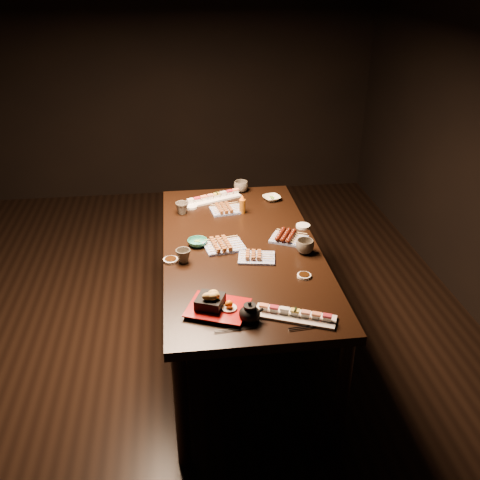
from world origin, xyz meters
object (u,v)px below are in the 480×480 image
at_px(yakitori_plate_right, 257,255).
at_px(teacup_far_left, 182,208).
at_px(teacup_far_right, 241,187).
at_px(condiment_bottle, 242,204).
at_px(edamame_bowl_green, 198,243).
at_px(tempura_tray, 218,302).
at_px(edamame_bowl_cream, 272,198).
at_px(yakitori_plate_center, 224,243).
at_px(teacup_mid_right, 305,247).
at_px(dining_table, 241,300).
at_px(yakitori_plate_left, 227,207).
at_px(sushi_platter_far, 214,197).
at_px(sushi_platter_near, 295,313).
at_px(teacup_near_left, 183,256).
at_px(teapot, 250,311).

relative_size(yakitori_plate_right, teacup_far_left, 2.40).
height_order(teacup_far_right, condiment_bottle, condiment_bottle).
height_order(edamame_bowl_green, tempura_tray, tempura_tray).
bearing_deg(edamame_bowl_green, edamame_bowl_cream, 47.50).
relative_size(yakitori_plate_center, edamame_bowl_green, 1.94).
xyz_separation_m(teacup_mid_right, teacup_far_left, (-0.68, 0.62, -0.00)).
height_order(dining_table, teacup_mid_right, teacup_mid_right).
xyz_separation_m(yakitori_plate_left, edamame_bowl_green, (-0.22, -0.46, -0.01)).
relative_size(teacup_mid_right, teacup_far_left, 1.21).
bearing_deg(condiment_bottle, yakitori_plate_right, -89.98).
bearing_deg(teacup_far_left, teacup_far_right, 36.61).
distance_m(edamame_bowl_cream, condiment_bottle, 0.30).
xyz_separation_m(dining_table, tempura_tray, (-0.19, -0.62, 0.43)).
bearing_deg(teacup_far_left, yakitori_plate_center, -65.66).
distance_m(sushi_platter_far, teacup_far_right, 0.24).
xyz_separation_m(edamame_bowl_cream, teacup_far_left, (-0.62, -0.15, 0.02)).
bearing_deg(yakitori_plate_left, teacup_far_right, 57.70).
bearing_deg(sushi_platter_near, edamame_bowl_green, 141.29).
bearing_deg(dining_table, edamame_bowl_cream, 72.01).
bearing_deg(teacup_near_left, sushi_platter_far, 74.29).
xyz_separation_m(sushi_platter_near, condiment_bottle, (-0.09, 1.18, 0.04)).
bearing_deg(yakitori_plate_right, teapot, -91.88).
xyz_separation_m(tempura_tray, teapot, (0.14, -0.09, -0.00)).
bearing_deg(teapot, teacup_near_left, 108.35).
height_order(sushi_platter_far, condiment_bottle, condiment_bottle).
xyz_separation_m(yakitori_plate_right, teacup_far_right, (0.04, 0.98, 0.01)).
bearing_deg(condiment_bottle, teacup_far_left, 174.06).
height_order(sushi_platter_near, condiment_bottle, condiment_bottle).
relative_size(yakitori_plate_left, edamame_bowl_green, 1.78).
xyz_separation_m(edamame_bowl_green, tempura_tray, (0.06, -0.67, 0.03)).
distance_m(edamame_bowl_green, teacup_mid_right, 0.63).
relative_size(edamame_bowl_green, teacup_mid_right, 1.14).
height_order(yakitori_plate_left, edamame_bowl_cream, yakitori_plate_left).
height_order(tempura_tray, condiment_bottle, condiment_bottle).
bearing_deg(condiment_bottle, teacup_mid_right, -63.90).
height_order(yakitori_plate_right, teacup_far_right, teacup_far_right).
xyz_separation_m(yakitori_plate_right, teacup_near_left, (-0.41, 0.02, 0.01)).
xyz_separation_m(teacup_far_left, teacup_far_right, (0.43, 0.32, 0.00)).
distance_m(yakitori_plate_center, yakitori_plate_left, 0.51).
distance_m(yakitori_plate_center, tempura_tray, 0.63).
distance_m(teacup_mid_right, teacup_far_left, 0.92).
relative_size(yakitori_plate_center, tempura_tray, 0.80).
distance_m(sushi_platter_far, teapot, 1.42).
bearing_deg(edamame_bowl_green, dining_table, -11.90).
xyz_separation_m(tempura_tray, teacup_mid_right, (0.54, 0.51, -0.01)).
distance_m(yakitori_plate_center, teacup_near_left, 0.28).
xyz_separation_m(tempura_tray, teacup_far_left, (-0.13, 1.13, -0.01)).
relative_size(yakitori_plate_right, teacup_mid_right, 1.98).
bearing_deg(sushi_platter_far, sushi_platter_near, 77.81).
bearing_deg(yakitori_plate_left, condiment_bottle, -32.41).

